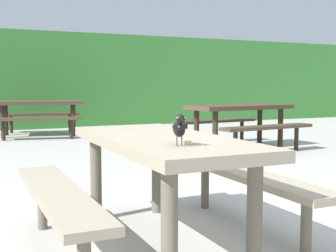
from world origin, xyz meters
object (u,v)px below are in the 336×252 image
picnic_table_foreground (162,163)px  picnic_table_mid_right (39,110)px  bird_grackle (179,128)px  picnic_table_mid_left (239,116)px

picnic_table_foreground → picnic_table_mid_right: size_ratio=0.90×
bird_grackle → picnic_table_mid_right: 7.51m
picnic_table_mid_left → picnic_table_mid_right: size_ratio=0.92×
picnic_table_foreground → bird_grackle: bearing=-102.5°
picnic_table_foreground → picnic_table_mid_right: (0.30, 7.01, 0.00)m
bird_grackle → picnic_table_mid_left: bird_grackle is taller
picnic_table_foreground → bird_grackle: size_ratio=6.47×
bird_grackle → picnic_table_mid_left: size_ratio=0.15×
picnic_table_foreground → bird_grackle: bird_grackle is taller
bird_grackle → picnic_table_foreground: bearing=77.5°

